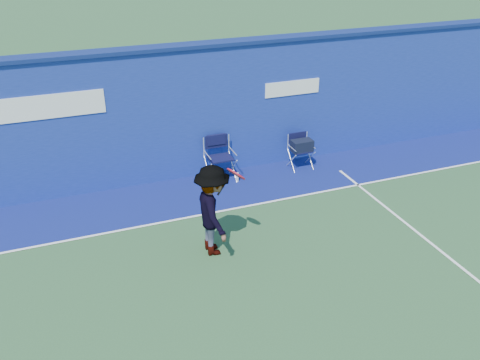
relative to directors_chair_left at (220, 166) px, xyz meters
name	(u,v)px	position (x,y,z in m)	size (l,w,h in m)	color
ground	(216,328)	(-1.63, -4.62, -0.34)	(80.00, 80.00, 0.00)	#2A502C
stadium_wall	(141,118)	(-1.64, 0.58, 1.21)	(24.00, 0.50, 3.08)	navy
out_of_bounds_strip	(157,201)	(-1.63, -0.52, -0.34)	(24.00, 1.80, 0.01)	navy
court_lines	(204,302)	(-1.63, -4.02, -0.33)	(24.00, 12.00, 0.01)	white
directors_chair_left	(220,166)	(0.00, 0.00, 0.00)	(0.61, 0.57, 1.04)	silver
directors_chair_right	(301,154)	(2.04, -0.10, 0.01)	(0.51, 0.46, 0.85)	silver
water_bottle	(237,177)	(0.33, -0.25, -0.23)	(0.07, 0.07, 0.22)	silver
tennis_player	(213,211)	(-1.04, -2.71, 0.52)	(0.93, 1.13, 1.72)	#EA4738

